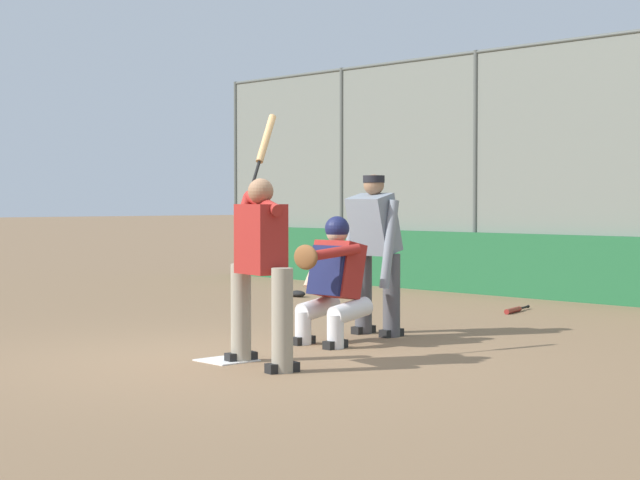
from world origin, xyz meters
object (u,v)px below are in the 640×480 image
object	(u,v)px
catcher_behind_plate	(332,278)
spare_bat_near_backstop	(515,310)
fielding_glove_on_dirt	(297,294)
umpire_home	(375,249)
batter_at_plate	(261,264)

from	to	relation	value
catcher_behind_plate	spare_bat_near_backstop	xyz separation A→B (m)	(0.62, -3.81, -0.62)
fielding_glove_on_dirt	umpire_home	bearing A→B (deg)	148.46
batter_at_plate	umpire_home	bearing A→B (deg)	-59.38
umpire_home	spare_bat_near_backstop	size ratio (longest dim) A/B	2.13
umpire_home	batter_at_plate	bearing A→B (deg)	107.86
catcher_behind_plate	umpire_home	bearing A→B (deg)	-78.70
catcher_behind_plate	fielding_glove_on_dirt	size ratio (longest dim) A/B	4.68
spare_bat_near_backstop	fielding_glove_on_dirt	size ratio (longest dim) A/B	2.94
batter_at_plate	catcher_behind_plate	distance (m)	1.54
fielding_glove_on_dirt	spare_bat_near_backstop	bearing A→B (deg)	-170.82
umpire_home	spare_bat_near_backstop	distance (m)	3.13
spare_bat_near_backstop	catcher_behind_plate	bearing A→B (deg)	-7.42
spare_bat_near_backstop	batter_at_plate	bearing A→B (deg)	-3.55
catcher_behind_plate	umpire_home	size ratio (longest dim) A/B	0.75
batter_at_plate	catcher_behind_plate	size ratio (longest dim) A/B	1.74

